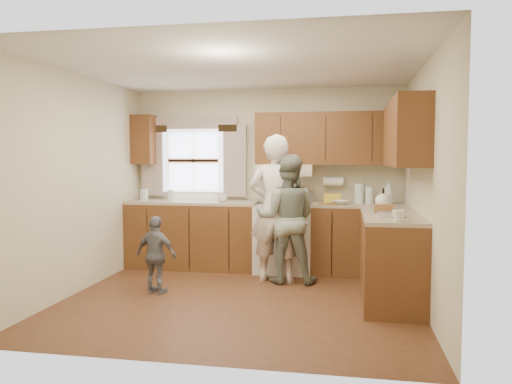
% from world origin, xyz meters
% --- Properties ---
extents(room, '(3.80, 3.80, 3.80)m').
position_xyz_m(room, '(0.00, 0.00, 1.25)').
color(room, '#4E2718').
rests_on(room, ground).
extents(kitchen_fixtures, '(3.80, 2.25, 2.15)m').
position_xyz_m(kitchen_fixtures, '(0.61, 1.08, 0.84)').
color(kitchen_fixtures, '#40220D').
rests_on(kitchen_fixtures, ground).
extents(stove, '(0.76, 0.67, 1.07)m').
position_xyz_m(stove, '(0.30, 1.44, 0.47)').
color(stove, silver).
rests_on(stove, ground).
extents(woman_left, '(0.69, 0.47, 1.83)m').
position_xyz_m(woman_left, '(0.26, 0.85, 0.91)').
color(woman_left, silver).
rests_on(woman_left, ground).
extents(woman_right, '(0.80, 0.64, 1.59)m').
position_xyz_m(woman_right, '(0.40, 0.85, 0.79)').
color(woman_right, '#2D4736').
rests_on(woman_right, ground).
extents(child, '(0.56, 0.33, 0.89)m').
position_xyz_m(child, '(-0.99, 0.06, 0.44)').
color(child, slate).
rests_on(child, ground).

